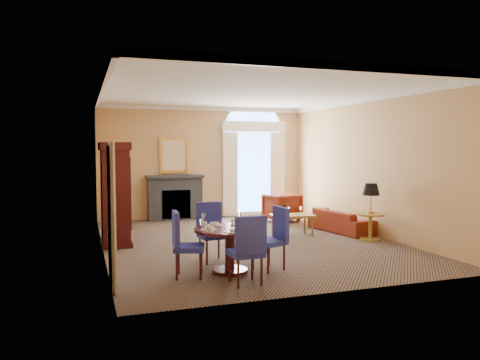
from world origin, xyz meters
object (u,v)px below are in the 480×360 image
object	(u,v)px
sofa	(341,221)
armchair	(282,207)
side_table	(371,204)
armoire	(115,195)
coffee_table	(292,216)
dining_table	(230,239)

from	to	relation	value
sofa	armchair	bearing A→B (deg)	11.06
armchair	side_table	world-z (taller)	side_table
armoire	side_table	world-z (taller)	armoire
armoire	coffee_table	size ratio (longest dim) A/B	2.12
coffee_table	side_table	distance (m)	1.76
coffee_table	dining_table	bearing A→B (deg)	-128.40
dining_table	sofa	bearing A→B (deg)	36.06
dining_table	side_table	size ratio (longest dim) A/B	0.95
armchair	side_table	distance (m)	3.14
coffee_table	armoire	bearing A→B (deg)	178.37
armoire	armchair	bearing A→B (deg)	19.97
dining_table	side_table	xyz separation A→B (m)	(3.72, 1.54, 0.24)
armoire	sofa	size ratio (longest dim) A/B	1.20
sofa	side_table	distance (m)	1.25
armchair	coffee_table	world-z (taller)	coffee_table
dining_table	armchair	world-z (taller)	dining_table
coffee_table	side_table	bearing A→B (deg)	-31.49
sofa	armoire	bearing A→B (deg)	77.23
armchair	coffee_table	distance (m)	2.12
dining_table	coffee_table	world-z (taller)	dining_table
dining_table	side_table	world-z (taller)	side_table
side_table	armoire	bearing A→B (deg)	165.57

